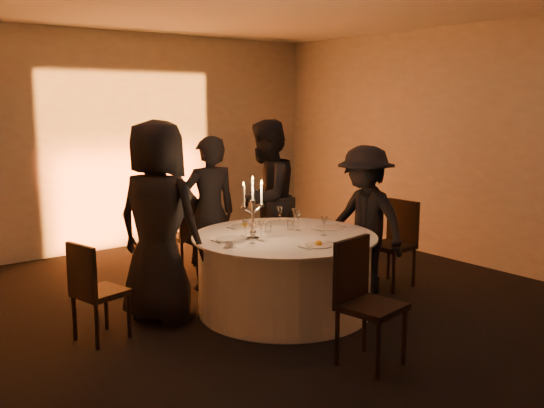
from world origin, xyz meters
TOP-DOWN VIEW (x-y plane):
  - floor at (0.00, 0.00)m, footprint 7.00×7.00m
  - wall_back at (0.00, 3.50)m, footprint 7.00×0.00m
  - wall_right at (3.00, 0.00)m, footprint 0.00×7.00m
  - uplighter_fixture at (0.00, 3.20)m, footprint 0.25×0.12m
  - banquet_table at (0.00, 0.00)m, footprint 1.80×1.80m
  - chair_left at (-1.78, 0.39)m, footprint 0.46×0.46m
  - chair_back_left at (-0.06, 1.73)m, footprint 0.41×0.42m
  - chair_back_right at (0.59, 1.17)m, footprint 0.54×0.54m
  - chair_right at (1.54, -0.08)m, footprint 0.44×0.44m
  - chair_front at (-0.25, -1.30)m, footprint 0.50×0.50m
  - guest_left at (-1.08, 0.52)m, footprint 0.94×1.10m
  - guest_back_left at (-0.18, 1.09)m, footprint 0.67×0.50m
  - guest_back_right at (0.61, 1.11)m, footprint 1.12×1.04m
  - guest_right at (1.05, -0.06)m, footprint 0.65×1.06m
  - plate_left at (-0.53, 0.14)m, footprint 0.36×0.28m
  - plate_back_left at (-0.09, 0.54)m, footprint 0.36×0.29m
  - plate_back_right at (0.31, 0.47)m, footprint 0.35×0.29m
  - plate_right at (0.55, -0.04)m, footprint 0.36×0.28m
  - plate_front at (-0.04, -0.54)m, footprint 0.36×0.25m
  - coffee_cup at (-0.70, -0.10)m, footprint 0.11×0.11m
  - candelabra at (-0.35, 0.03)m, footprint 0.25×0.12m
  - wine_glass_a at (0.33, 0.25)m, footprint 0.07×0.07m
  - wine_glass_b at (-0.44, -0.08)m, footprint 0.07×0.07m
  - wine_glass_c at (0.28, 0.43)m, footprint 0.07×0.07m
  - wine_glass_d at (-0.41, 0.08)m, footprint 0.07×0.07m
  - wine_glass_e at (-0.33, -0.06)m, footprint 0.07×0.07m
  - wine_glass_f at (0.30, -0.24)m, footprint 0.07×0.07m
  - wine_glass_g at (0.24, 0.09)m, footprint 0.07×0.07m
  - tumbler_a at (0.20, 0.16)m, footprint 0.07×0.07m
  - tumbler_b at (-0.04, 0.21)m, footprint 0.07×0.07m

SIDE VIEW (x-z plane):
  - floor at x=0.00m, z-range 0.00..0.00m
  - uplighter_fixture at x=0.00m, z-range 0.00..0.10m
  - banquet_table at x=0.00m, z-range 0.00..0.77m
  - chair_left at x=-1.78m, z-range 0.05..0.93m
  - chair_back_left at x=-0.06m, z-range 0.06..0.98m
  - chair_back_right at x=0.59m, z-range 0.06..0.99m
  - chair_right at x=1.54m, z-range 0.06..1.02m
  - chair_front at x=-0.25m, z-range 0.06..1.06m
  - plate_left at x=-0.53m, z-range 0.77..0.78m
  - plate_right at x=0.55m, z-range 0.77..0.78m
  - plate_back_right at x=0.31m, z-range 0.77..0.78m
  - plate_back_left at x=-0.09m, z-range 0.74..0.83m
  - plate_front at x=-0.04m, z-range 0.75..0.83m
  - guest_right at x=1.05m, z-range 0.00..1.60m
  - coffee_cup at x=-0.70m, z-range 0.77..0.83m
  - tumbler_a at x=0.20m, z-range 0.77..0.86m
  - tumbler_b at x=-0.04m, z-range 0.77..0.86m
  - guest_back_left at x=-0.18m, z-range 0.00..1.69m
  - wine_glass_a at x=0.33m, z-range 0.81..1.00m
  - wine_glass_b at x=-0.44m, z-range 0.81..1.00m
  - wine_glass_c at x=0.28m, z-range 0.81..1.00m
  - wine_glass_d at x=-0.41m, z-range 0.81..1.00m
  - wine_glass_e at x=-0.33m, z-range 0.81..1.00m
  - wine_glass_f at x=0.30m, z-range 0.81..1.00m
  - wine_glass_g at x=0.24m, z-range 0.81..1.00m
  - guest_back_right at x=0.61m, z-range 0.00..1.85m
  - guest_left at x=-1.08m, z-range 0.00..1.90m
  - candelabra at x=-0.35m, z-range 0.68..1.28m
  - wall_back at x=0.00m, z-range -2.00..5.00m
  - wall_right at x=3.00m, z-range -2.00..5.00m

